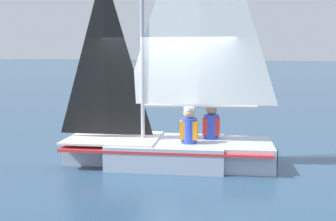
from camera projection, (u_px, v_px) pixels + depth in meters
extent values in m
plane|color=#2D4C6B|center=(168.00, 163.00, 8.43)|extent=(260.00, 260.00, 0.00)
cube|color=#B2BCCC|center=(168.00, 152.00, 8.40)|extent=(2.19, 2.60, 0.47)
cube|color=#B2BCCC|center=(92.00, 149.00, 8.61)|extent=(1.12, 1.15, 0.47)
cube|color=#B2BCCC|center=(248.00, 154.00, 8.19)|extent=(1.58, 1.29, 0.47)
cube|color=red|center=(168.00, 145.00, 8.38)|extent=(2.72, 4.26, 0.05)
cube|color=silver|center=(114.00, 138.00, 8.51)|extent=(1.95, 2.17, 0.04)
cylinder|color=#B7B7BC|center=(142.00, 0.00, 8.07)|extent=(0.08, 0.08, 5.46)
cylinder|color=#B7B7BC|center=(199.00, 106.00, 8.19)|extent=(0.73, 2.16, 0.07)
pyramid|color=black|center=(105.00, 52.00, 8.30)|extent=(0.45, 1.32, 3.27)
cube|color=black|center=(276.00, 159.00, 8.13)|extent=(0.05, 0.09, 0.33)
cube|color=black|center=(189.00, 155.00, 8.15)|extent=(0.31, 0.34, 0.45)
cylinder|color=blue|center=(189.00, 131.00, 8.08)|extent=(0.38, 0.38, 0.50)
cube|color=orange|center=(189.00, 130.00, 8.08)|extent=(0.35, 0.40, 0.35)
sphere|color=tan|center=(189.00, 113.00, 8.04)|extent=(0.22, 0.22, 0.22)
cylinder|color=white|center=(189.00, 109.00, 8.03)|extent=(0.26, 0.26, 0.06)
cube|color=black|center=(211.00, 150.00, 8.62)|extent=(0.31, 0.34, 0.45)
cylinder|color=blue|center=(211.00, 127.00, 8.55)|extent=(0.38, 0.38, 0.50)
cube|color=red|center=(211.00, 126.00, 8.55)|extent=(0.35, 0.40, 0.35)
sphere|color=#A87A56|center=(212.00, 110.00, 8.51)|extent=(0.22, 0.22, 0.22)
cylinder|color=white|center=(212.00, 106.00, 8.49)|extent=(0.26, 0.26, 0.06)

